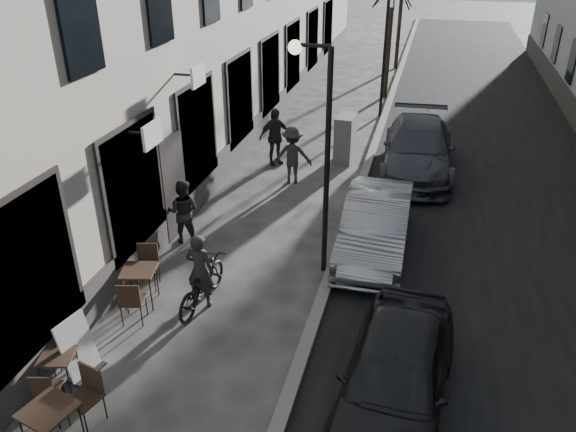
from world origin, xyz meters
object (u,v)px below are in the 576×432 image
at_px(streetlamp_near, 320,138).
at_px(car_near, 395,376).
at_px(bistro_set_b, 59,367).
at_px(car_mid, 376,225).
at_px(streetlamp_far, 381,37).
at_px(sign_board, 80,352).
at_px(pedestrian_far, 275,137).
at_px(car_far, 418,149).
at_px(utility_cabinet, 345,138).
at_px(pedestrian_near, 183,211).
at_px(bistro_set_c, 140,283).
at_px(bistro_set_a, 52,425).
at_px(pedestrian_mid, 293,155).
at_px(bicycle, 201,283).

xyz_separation_m(streetlamp_near, car_near, (2.06, -3.82, -2.45)).
xyz_separation_m(bistro_set_b, car_mid, (4.64, 5.83, 0.30)).
height_order(streetlamp_far, sign_board, streetlamp_far).
bearing_deg(sign_board, pedestrian_far, 98.82).
bearing_deg(car_mid, car_far, 81.83).
distance_m(streetlamp_far, utility_cabinet, 5.76).
bearing_deg(pedestrian_near, utility_cabinet, -121.81).
bearing_deg(car_far, bistro_set_c, -122.97).
height_order(streetlamp_far, car_near, streetlamp_far).
xyz_separation_m(bistro_set_b, sign_board, (0.16, 0.37, 0.05)).
bearing_deg(streetlamp_far, bistro_set_b, -101.68).
distance_m(bistro_set_a, pedestrian_far, 11.81).
xyz_separation_m(sign_board, pedestrian_mid, (1.59, 8.91, 0.43)).
relative_size(car_mid, car_far, 0.81).
distance_m(streetlamp_far, car_near, 16.14).
xyz_separation_m(bistro_set_b, bicycle, (1.43, 2.79, 0.09)).
bearing_deg(utility_cabinet, bistro_set_a, -97.64).
height_order(bistro_set_b, bicycle, bicycle).
bearing_deg(pedestrian_mid, bicycle, 77.60).
relative_size(pedestrian_near, pedestrian_far, 0.87).
bearing_deg(pedestrian_mid, car_far, -162.47).
bearing_deg(pedestrian_far, car_far, -35.90).
relative_size(sign_board, pedestrian_near, 0.69).
xyz_separation_m(utility_cabinet, pedestrian_near, (-2.97, -6.31, 0.04)).
relative_size(pedestrian_near, car_near, 0.39).
relative_size(pedestrian_near, pedestrian_mid, 0.92).
xyz_separation_m(utility_cabinet, car_near, (2.52, -10.59, -0.07)).
distance_m(bistro_set_c, utility_cabinet, 9.38).
bearing_deg(car_near, streetlamp_near, 123.04).
distance_m(bistro_set_b, bistro_set_c, 2.52).
distance_m(bicycle, pedestrian_mid, 6.50).
bearing_deg(sign_board, bistro_set_b, -100.62).
height_order(streetlamp_near, car_near, streetlamp_near).
relative_size(bistro_set_c, car_mid, 0.39).
xyz_separation_m(streetlamp_far, bistro_set_b, (-3.45, -16.69, -2.75)).
height_order(bistro_set_c, pedestrian_near, pedestrian_near).
bearing_deg(sign_board, utility_cabinet, 88.18).
xyz_separation_m(pedestrian_near, pedestrian_far, (0.79, 5.47, 0.12)).
relative_size(streetlamp_far, utility_cabinet, 3.27).
xyz_separation_m(streetlamp_near, streetlamp_far, (0.00, 12.00, 0.00)).
bearing_deg(bistro_set_b, bistro_set_c, 72.37).
relative_size(bistro_set_c, sign_board, 1.50).
distance_m(pedestrian_near, pedestrian_far, 5.53).
bearing_deg(car_far, bistro_set_b, -117.75).
bearing_deg(car_mid, bicycle, -136.98).
bearing_deg(car_mid, bistro_set_b, -128.89).
distance_m(bistro_set_c, pedestrian_mid, 6.95).
height_order(bistro_set_c, car_far, car_far).
xyz_separation_m(pedestrian_near, pedestrian_mid, (1.72, 4.13, 0.07)).
height_order(sign_board, car_far, car_far).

